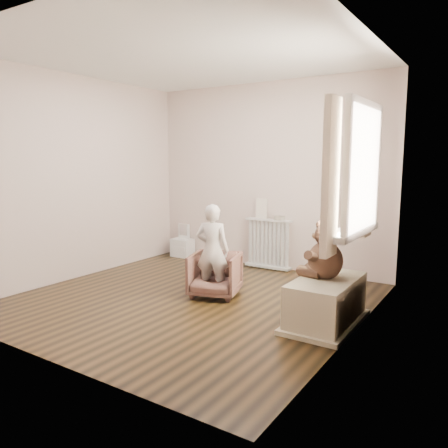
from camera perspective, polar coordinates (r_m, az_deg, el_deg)
The scene contains 20 objects.
floor at distance 4.95m, azimuth -4.36°, elevation -9.72°, with size 3.60×3.60×0.01m, color black.
ceiling at distance 4.82m, azimuth -4.73°, elevation 21.14°, with size 3.60×3.60×0.01m, color white.
back_wall at distance 6.23m, azimuth 5.63°, elevation 6.21°, with size 3.60×0.02×2.60m, color beige.
front_wall at distance 3.46m, azimuth -23.01°, elevation 3.79°, with size 3.60×0.02×2.60m, color beige.
left_wall at distance 5.97m, azimuth -18.47°, elevation 5.72°, with size 0.02×3.60×2.60m, color beige.
right_wall at distance 3.89m, azimuth 17.13°, elevation 4.53°, with size 0.02×3.60×2.60m, color beige.
window at distance 4.18m, azimuth 17.83°, elevation 6.81°, with size 0.03×0.90×1.10m, color white.
window_sill at distance 4.26m, azimuth 16.31°, elevation -0.95°, with size 0.22×1.10×0.06m, color silver.
curtain_left at distance 3.67m, azimuth 13.77°, elevation 5.86°, with size 0.06×0.26×1.30m, color beige.
curtain_right at distance 4.76m, azimuth 18.32°, elevation 6.22°, with size 0.06×0.26×1.30m, color beige.
radiator at distance 6.18m, azimuth 5.80°, elevation -2.31°, with size 0.68×0.13×0.71m, color silver.
paper_doll at distance 6.16m, azimuth 4.95°, elevation 2.02°, with size 0.17×0.02×0.28m, color beige.
tin_a at distance 6.06m, azimuth 7.04°, elevation 0.82°, with size 0.10×0.10×0.06m, color #A59E8C.
tin_b at distance 6.04m, azimuth 7.54°, elevation 0.76°, with size 0.10×0.10×0.05m, color #A59E8C.
toy_vanity at distance 6.99m, azimuth -5.46°, elevation -2.01°, with size 0.33×0.24×0.52m, color silver.
armchair at distance 4.97m, azimuth -1.19°, elevation -6.61°, with size 0.53×0.55×0.50m, color brown.
child at distance 4.87m, azimuth -1.53°, elevation -3.44°, with size 0.38×0.25×1.04m, color beige.
toy_bench at distance 4.27m, azimuth 13.17°, elevation -10.07°, with size 0.49×0.93×0.44m, color beige.
teddy_bear at distance 4.19m, azimuth 13.12°, elevation -3.77°, with size 0.43×0.33×0.52m, color #3B251A, non-canonical shape.
plush_cat at distance 4.41m, azimuth 16.93°, elevation 1.05°, with size 0.16×0.26×0.22m, color #696257, non-canonical shape.
Camera 1 is at (2.85, -3.73, 1.54)m, focal length 35.00 mm.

